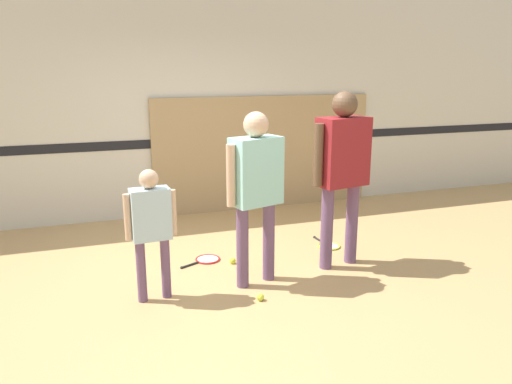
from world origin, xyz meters
The scene contains 10 objects.
ground_plane centered at (0.00, 0.00, 0.00)m, with size 16.00×16.00×0.00m, color tan.
wall_back centered at (0.00, 2.50, 1.60)m, with size 16.00×0.07×3.20m.
wall_panel centered at (1.14, 2.44, 0.82)m, with size 3.27×0.05×1.64m.
person_instructor centered at (0.15, -0.06, 1.03)m, with size 0.61×0.37×1.66m.
person_student_left centered at (-0.83, -0.10, 0.74)m, with size 0.46×0.21×1.20m.
person_student_right centered at (1.12, 0.08, 1.12)m, with size 0.68×0.37×1.82m.
racket_spare_on_floor centered at (-0.18, 0.64, 0.01)m, with size 0.51×0.36×0.03m.
racket_second_spare centered at (1.27, 0.61, 0.01)m, with size 0.29×0.49×0.03m.
tennis_ball_near_instructor centered at (0.06, -0.45, 0.03)m, with size 0.07×0.07×0.07m, color #CCE038.
tennis_ball_by_spare_racket centered at (0.06, 0.46, 0.03)m, with size 0.07×0.07×0.07m, color #CCE038.
Camera 1 is at (-1.31, -4.33, 2.07)m, focal length 35.00 mm.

